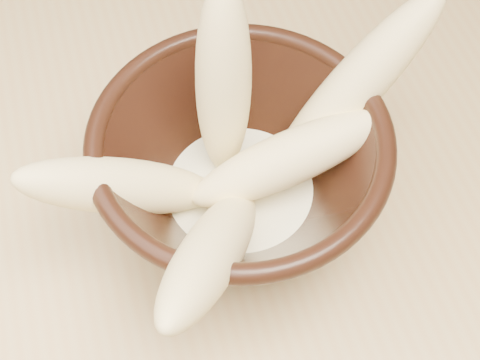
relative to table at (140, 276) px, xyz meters
name	(u,v)px	position (x,y,z in m)	size (l,w,h in m)	color
table	(140,276)	(0.00, 0.00, 0.00)	(1.20, 0.80, 0.75)	tan
bowl	(240,173)	(0.09, -0.01, 0.14)	(0.20, 0.20, 0.11)	black
milk_puddle	(240,193)	(0.09, -0.01, 0.11)	(0.11, 0.11, 0.02)	#FCF7CB
banana_upright	(223,84)	(0.09, 0.03, 0.20)	(0.04, 0.04, 0.15)	#FBE994
banana_left	(124,186)	(0.01, -0.01, 0.16)	(0.04, 0.04, 0.15)	#FBE994
banana_right	(353,89)	(0.17, 0.01, 0.18)	(0.04, 0.04, 0.17)	#FBE994
banana_across	(287,159)	(0.12, -0.02, 0.16)	(0.04, 0.04, 0.14)	#FBE994
banana_front	(212,252)	(0.05, -0.08, 0.17)	(0.04, 0.04, 0.17)	#FBE994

